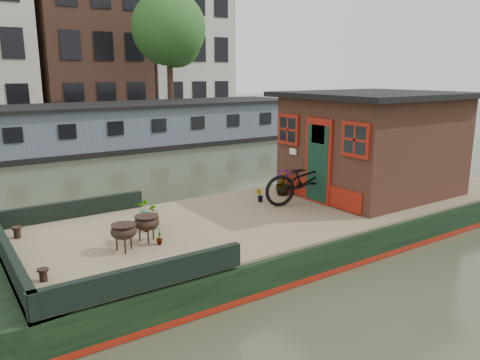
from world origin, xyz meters
TOP-DOWN VIEW (x-y plane):
  - ground at (0.00, 0.00)m, footprint 120.00×120.00m
  - houseboat_hull at (-1.33, 0.00)m, footprint 14.01×4.02m
  - houseboat_deck at (0.00, 0.00)m, footprint 11.80×3.80m
  - bow_bulwark at (-5.07, 0.00)m, footprint 3.00×4.00m
  - cabin at (2.19, 0.00)m, footprint 4.00×3.50m
  - bicycle at (0.20, 0.10)m, footprint 2.17×1.14m
  - potted_plant_a at (-3.57, 0.28)m, footprint 0.26×0.21m
  - potted_plant_b at (-0.62, 0.76)m, footprint 0.21×0.21m
  - potted_plant_c at (-3.41, 0.41)m, footprint 0.55×0.51m
  - potted_plant_d at (0.20, 0.95)m, footprint 0.46×0.46m
  - potted_plant_e at (-3.64, -0.47)m, footprint 0.18×0.21m
  - brazier_front at (-4.24, -0.41)m, footprint 0.46×0.46m
  - brazier_rear at (-3.75, -0.20)m, footprint 0.51×0.51m
  - bollard_port at (-5.60, 1.24)m, footprint 0.18×0.18m
  - bollard_stbd at (-5.60, -0.88)m, footprint 0.16×0.16m
  - far_houseboat at (0.00, 14.00)m, footprint 20.40×4.40m
  - quay at (0.00, 20.50)m, footprint 60.00×6.00m
  - townhouse_row at (0.15, 27.50)m, footprint 27.25×8.00m
  - tree_right at (6.14, 19.07)m, footprint 4.40×4.40m

SIDE VIEW (x-z plane):
  - ground at x=0.00m, z-range 0.00..0.00m
  - houseboat_hull at x=-1.33m, z-range -0.03..0.57m
  - quay at x=0.00m, z-range 0.00..0.90m
  - houseboat_deck at x=0.00m, z-range 0.60..0.65m
  - bollard_stbd at x=-5.60m, z-range 0.65..0.84m
  - bollard_port at x=-5.60m, z-range 0.65..0.86m
  - potted_plant_b at x=-0.62m, z-range 0.65..0.95m
  - potted_plant_e at x=-3.64m, z-range 0.65..0.99m
  - bow_bulwark at x=-5.07m, z-range 0.65..1.00m
  - potted_plant_a at x=-3.57m, z-range 0.65..1.08m
  - brazier_front at x=-4.24m, z-range 0.65..1.11m
  - brazier_rear at x=-3.75m, z-range 0.65..1.12m
  - potted_plant_c at x=-3.41m, z-range 0.65..1.15m
  - potted_plant_d at x=0.20m, z-range 0.65..1.26m
  - far_houseboat at x=0.00m, z-range -0.09..2.02m
  - bicycle at x=0.20m, z-range 0.65..1.73m
  - cabin at x=2.19m, z-range 0.67..3.09m
  - tree_right at x=6.14m, z-range 2.19..9.59m
  - townhouse_row at x=0.15m, z-range -0.35..16.15m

